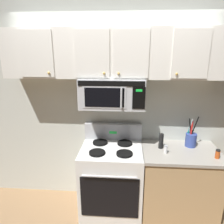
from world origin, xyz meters
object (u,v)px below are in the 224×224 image
(pepper_mill, at_px, (161,141))
(utensil_crock_blue, at_px, (191,139))
(spice_jar, at_px, (218,154))
(salt_shaker, at_px, (166,149))
(stove_range, at_px, (112,179))
(over_range_microwave, at_px, (112,93))

(pepper_mill, bearing_deg, utensil_crock_blue, 12.32)
(spice_jar, bearing_deg, salt_shaker, 172.07)
(salt_shaker, bearing_deg, pepper_mill, 106.53)
(stove_range, height_order, utensil_crock_blue, utensil_crock_blue)
(stove_range, distance_m, spice_jar, 1.30)
(salt_shaker, height_order, pepper_mill, pepper_mill)
(over_range_microwave, distance_m, salt_shaker, 0.92)
(stove_range, distance_m, over_range_microwave, 1.11)
(utensil_crock_blue, bearing_deg, over_range_microwave, -178.64)
(salt_shaker, xyz_separation_m, spice_jar, (0.56, -0.08, 0.00))
(salt_shaker, relative_size, spice_jar, 0.96)
(pepper_mill, bearing_deg, over_range_microwave, 174.37)
(over_range_microwave, relative_size, utensil_crock_blue, 1.90)
(stove_range, relative_size, utensil_crock_blue, 2.80)
(stove_range, bearing_deg, salt_shaker, -6.35)
(over_range_microwave, xyz_separation_m, pepper_mill, (0.60, -0.06, -0.58))
(pepper_mill, relative_size, spice_jar, 1.81)
(over_range_microwave, bearing_deg, spice_jar, -12.48)
(stove_range, relative_size, over_range_microwave, 1.47)
(utensil_crock_blue, distance_m, salt_shaker, 0.40)
(stove_range, relative_size, spice_jar, 10.75)
(pepper_mill, height_order, spice_jar, pepper_mill)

